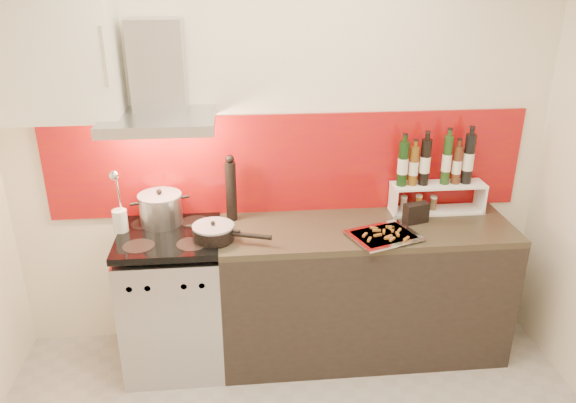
{
  "coord_description": "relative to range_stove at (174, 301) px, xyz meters",
  "views": [
    {
      "loc": [
        -0.28,
        -1.94,
        2.39
      ],
      "look_at": [
        0.0,
        0.95,
        1.15
      ],
      "focal_mm": 35.0,
      "sensor_mm": 36.0,
      "label": 1
    }
  ],
  "objects": [
    {
      "name": "back_wall",
      "position": [
        0.7,
        0.3,
        0.86
      ],
      "size": [
        3.4,
        0.02,
        2.6
      ],
      "primitive_type": "cube",
      "color": "silver",
      "rests_on": "ground"
    },
    {
      "name": "backsplash",
      "position": [
        0.75,
        0.29,
        0.78
      ],
      "size": [
        3.0,
        0.02,
        0.64
      ],
      "primitive_type": "cube",
      "color": "maroon",
      "rests_on": "back_wall"
    },
    {
      "name": "range_stove",
      "position": [
        0.0,
        0.0,
        0.0
      ],
      "size": [
        0.6,
        0.6,
        0.91
      ],
      "color": "#B7B7BA",
      "rests_on": "ground"
    },
    {
      "name": "counter",
      "position": [
        1.2,
        0.0,
        0.01
      ],
      "size": [
        1.8,
        0.6,
        0.9
      ],
      "color": "black",
      "rests_on": "ground"
    },
    {
      "name": "range_hood",
      "position": [
        0.0,
        0.14,
        1.3
      ],
      "size": [
        0.62,
        0.5,
        0.61
      ],
      "color": "#B7B7BA",
      "rests_on": "back_wall"
    },
    {
      "name": "upper_cabinet",
      "position": [
        -0.55,
        0.13,
        1.51
      ],
      "size": [
        0.7,
        0.35,
        0.72
      ],
      "primitive_type": "cube",
      "color": "silver",
      "rests_on": "back_wall"
    },
    {
      "name": "stock_pot",
      "position": [
        -0.05,
        0.15,
        0.57
      ],
      "size": [
        0.26,
        0.26,
        0.23
      ],
      "color": "#B7B7BA",
      "rests_on": "range_stove"
    },
    {
      "name": "saute_pan",
      "position": [
        0.28,
        -0.09,
        0.51
      ],
      "size": [
        0.45,
        0.24,
        0.11
      ],
      "color": "black",
      "rests_on": "range_stove"
    },
    {
      "name": "utensil_jar",
      "position": [
        -0.28,
        0.06,
        0.58
      ],
      "size": [
        0.09,
        0.13,
        0.41
      ],
      "color": "silver",
      "rests_on": "range_stove"
    },
    {
      "name": "pepper_mill",
      "position": [
        0.38,
        0.19,
        0.66
      ],
      "size": [
        0.07,
        0.07,
        0.43
      ],
      "color": "black",
      "rests_on": "counter"
    },
    {
      "name": "step_shelf",
      "position": [
        1.67,
        0.18,
        0.7
      ],
      "size": [
        0.6,
        0.16,
        0.51
      ],
      "color": "white",
      "rests_on": "counter"
    },
    {
      "name": "caddy_box",
      "position": [
        1.51,
        0.03,
        0.52
      ],
      "size": [
        0.17,
        0.11,
        0.13
      ],
      "primitive_type": "cube",
      "rotation": [
        0.0,
        0.0,
        0.28
      ],
      "color": "black",
      "rests_on": "counter"
    },
    {
      "name": "baking_tray",
      "position": [
        1.26,
        -0.16,
        0.47
      ],
      "size": [
        0.46,
        0.41,
        0.03
      ],
      "color": "silver",
      "rests_on": "counter"
    }
  ]
}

